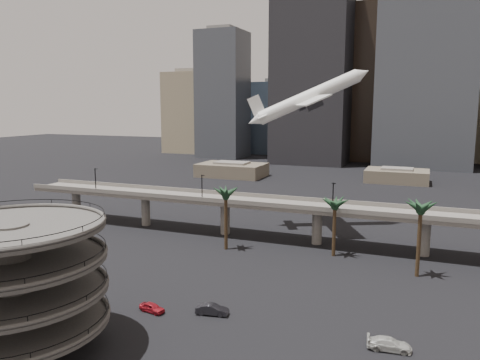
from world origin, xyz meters
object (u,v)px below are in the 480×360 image
at_px(airborne_jet, 308,98).
at_px(car_c, 389,344).
at_px(car_b, 212,309).
at_px(overpass, 269,207).
at_px(parking_ramp, 13,276).
at_px(car_a, 152,308).

bearing_deg(airborne_jet, car_c, -91.93).
bearing_deg(car_b, overpass, -3.90).
distance_m(parking_ramp, car_c, 46.76).
distance_m(overpass, car_a, 43.82).
height_order(overpass, airborne_jet, airborne_jet).
bearing_deg(car_b, car_c, -102.49).
bearing_deg(car_b, car_a, 95.64).
xyz_separation_m(car_a, car_b, (8.61, 2.49, 0.10)).
distance_m(parking_ramp, car_b, 27.05).
height_order(car_b, car_c, car_b).
xyz_separation_m(parking_ramp, car_c, (42.41, 17.49, -9.05)).
bearing_deg(car_c, airborne_jet, 17.23).
bearing_deg(car_c, overpass, 28.89).
distance_m(parking_ramp, airborne_jet, 78.81).
relative_size(overpass, airborne_jet, 4.49).
distance_m(car_a, car_c, 33.37).
height_order(parking_ramp, car_c, parking_ramp).
bearing_deg(airborne_jet, overpass, -134.13).
bearing_deg(overpass, airborne_jet, 71.47).
height_order(airborne_jet, car_a, airborne_jet).
distance_m(car_b, car_c, 24.73).
distance_m(airborne_jet, car_c, 68.64).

